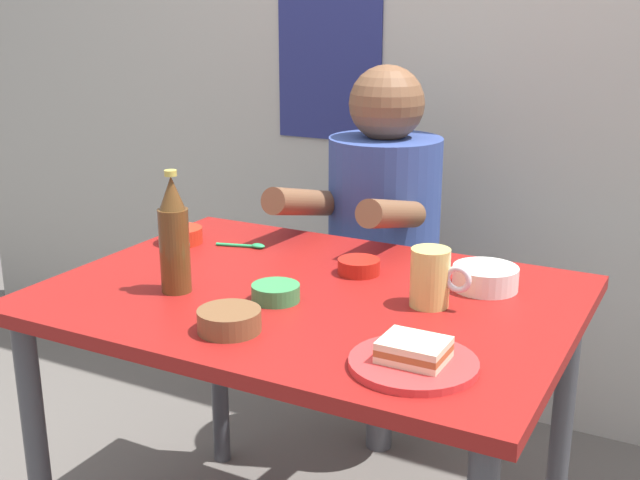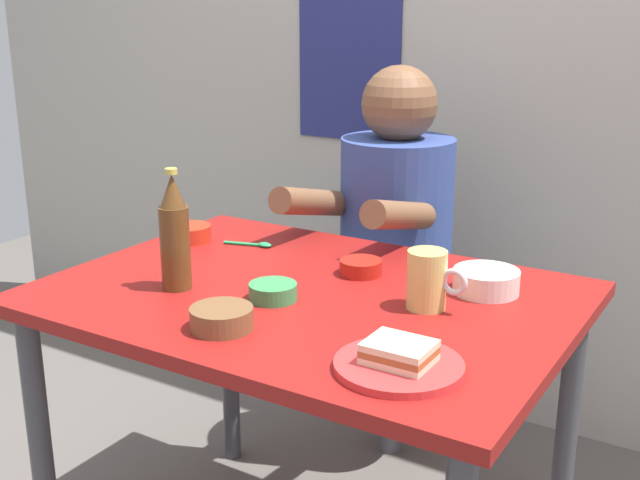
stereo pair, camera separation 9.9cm
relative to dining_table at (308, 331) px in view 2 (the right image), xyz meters
The scene contains 14 objects.
wall_back 1.24m from the dining_table, 90.04° to the left, with size 4.40×0.09×2.60m.
dining_table is the anchor object (origin of this frame).
stool 0.70m from the dining_table, 99.03° to the left, with size 0.34×0.34×0.45m.
person_seated 0.64m from the dining_table, 99.19° to the left, with size 0.33×0.56×0.72m.
plate_orange 0.42m from the dining_table, 35.94° to the right, with size 0.22×0.22×0.01m, color red.
sandwich 0.43m from the dining_table, 35.94° to the right, with size 0.11×0.09×0.04m.
beer_mug 0.30m from the dining_table, ahead, with size 0.13×0.08×0.12m.
beer_bottle 0.35m from the dining_table, 151.93° to the right, with size 0.06×0.06×0.26m.
sauce_bowl_chili 0.50m from the dining_table, 161.22° to the left, with size 0.11×0.11×0.04m.
dip_bowl_green 0.14m from the dining_table, 111.65° to the right, with size 0.10×0.10×0.03m.
sambal_bowl_red 0.19m from the dining_table, 73.46° to the left, with size 0.10×0.10×0.03m.
rice_bowl_white 0.40m from the dining_table, 29.95° to the left, with size 0.14×0.14×0.05m.
condiment_bowl_brown 0.28m from the dining_table, 96.29° to the right, with size 0.12×0.12×0.04m.
spoon 0.36m from the dining_table, 144.17° to the left, with size 0.12×0.05×0.01m.
Camera 2 is at (0.85, -1.33, 1.33)m, focal length 44.33 mm.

